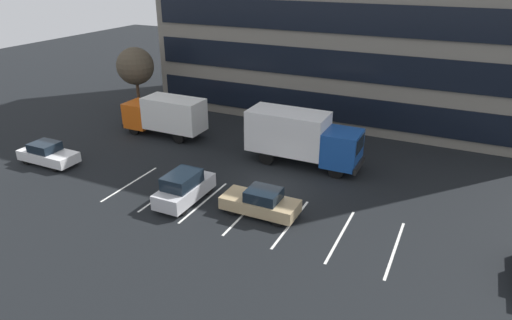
% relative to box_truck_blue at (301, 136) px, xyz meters
% --- Properties ---
extents(ground_plane, '(120.00, 120.00, 0.00)m').
position_rel_box_truck_blue_xyz_m(ground_plane, '(-0.44, -4.65, -2.10)').
color(ground_plane, black).
extents(lot_markings, '(16.94, 5.40, 0.01)m').
position_rel_box_truck_blue_xyz_m(lot_markings, '(-0.44, -7.74, -2.10)').
color(lot_markings, silver).
rests_on(lot_markings, ground_plane).
extents(box_truck_blue, '(8.06, 2.67, 3.74)m').
position_rel_box_truck_blue_xyz_m(box_truck_blue, '(0.00, 0.00, 0.00)').
color(box_truck_blue, '#194799').
rests_on(box_truck_blue, ground_plane).
extents(box_truck_orange, '(7.06, 2.34, 3.27)m').
position_rel_box_truck_blue_xyz_m(box_truck_orange, '(-11.92, 0.52, -0.26)').
color(box_truck_orange, '#D85914').
rests_on(box_truck_orange, ground_plane).
extents(sedan_white, '(4.33, 1.81, 1.55)m').
position_rel_box_truck_blue_xyz_m(sedan_white, '(-16.16, -7.72, -1.37)').
color(sedan_white, white).
rests_on(sedan_white, ground_plane).
extents(suv_silver, '(1.80, 4.24, 1.92)m').
position_rel_box_truck_blue_xyz_m(suv_silver, '(-4.30, -8.19, -1.18)').
color(suv_silver, silver).
rests_on(suv_silver, ground_plane).
extents(sedan_tan, '(4.40, 1.84, 1.58)m').
position_rel_box_truck_blue_xyz_m(sedan_tan, '(0.42, -7.52, -1.36)').
color(sedan_tan, tan).
rests_on(sedan_tan, ground_plane).
extents(bare_tree, '(3.33, 3.33, 6.25)m').
position_rel_box_truck_blue_xyz_m(bare_tree, '(-17.44, 3.96, 2.46)').
color(bare_tree, '#473323').
rests_on(bare_tree, ground_plane).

